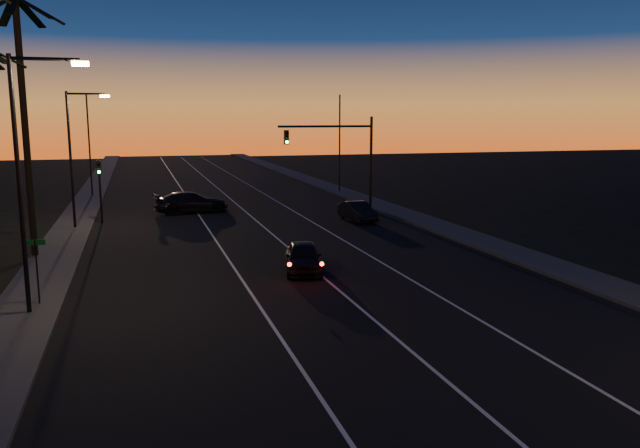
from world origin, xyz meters
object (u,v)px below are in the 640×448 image
object	(u,v)px
right_car	(358,211)
cross_car	(191,202)
signal_mast	(341,147)
lead_car	(303,257)

from	to	relation	value
right_car	cross_car	distance (m)	12.56
signal_mast	right_car	bearing A→B (deg)	-91.30
right_car	cross_car	size ratio (longest dim) A/B	0.74
signal_mast	lead_car	bearing A→B (deg)	-113.61
signal_mast	cross_car	bearing A→B (deg)	164.04
lead_car	cross_car	distance (m)	19.74
right_car	lead_car	bearing A→B (deg)	-119.66
signal_mast	lead_car	size ratio (longest dim) A/B	1.53
signal_mast	cross_car	xyz separation A→B (m)	(-10.53, 3.01, -3.99)
right_car	cross_car	bearing A→B (deg)	146.18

